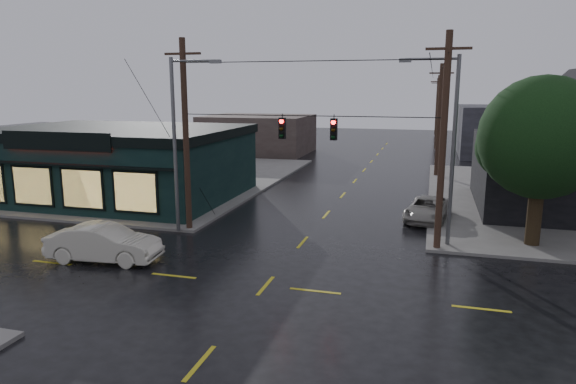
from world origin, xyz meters
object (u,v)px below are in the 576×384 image
(corner_tree, at_px, (542,138))
(sedan_cream, at_px, (104,243))
(suv_silver, at_px, (428,209))
(utility_pole_ne, at_px, (436,250))
(utility_pole_nw, at_px, (190,230))

(corner_tree, bearing_deg, sedan_cream, -158.56)
(suv_silver, bearing_deg, utility_pole_ne, -76.13)
(sedan_cream, bearing_deg, utility_pole_nw, -19.60)
(corner_tree, height_order, sedan_cream, corner_tree)
(corner_tree, distance_m, suv_silver, 7.89)
(corner_tree, relative_size, utility_pole_ne, 0.80)
(utility_pole_nw, relative_size, utility_pole_ne, 1.00)
(utility_pole_nw, distance_m, suv_silver, 13.78)
(utility_pole_ne, bearing_deg, suv_silver, 94.96)
(utility_pole_nw, height_order, utility_pole_ne, same)
(utility_pole_ne, xyz_separation_m, suv_silver, (-0.50, 5.76, 0.67))
(utility_pole_ne, relative_size, suv_silver, 2.11)
(sedan_cream, relative_size, suv_silver, 1.04)
(utility_pole_nw, height_order, suv_silver, utility_pole_nw)
(utility_pole_nw, xyz_separation_m, suv_silver, (12.50, 5.76, 0.67))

